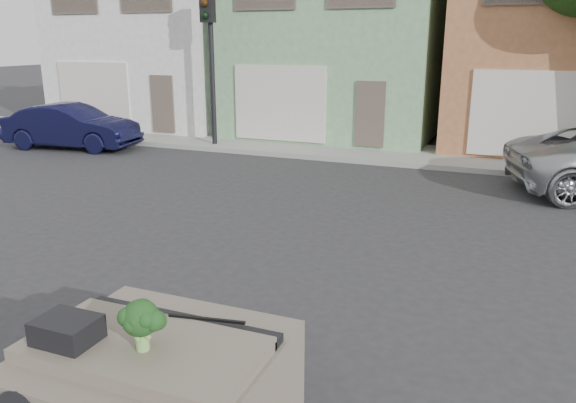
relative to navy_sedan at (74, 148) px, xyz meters
The scene contains 11 objects.
ground_plane 13.33m from the navy_sedan, 35.88° to the right, with size 120.00×120.00×0.00m, color #303033.
sidewalk 11.13m from the navy_sedan, 13.98° to the left, with size 40.00×3.00×0.15m, color gray.
townhouse_white 7.68m from the navy_sedan, 91.72° to the left, with size 7.20×8.20×7.55m, color white.
townhouse_mint 10.60m from the navy_sedan, 42.50° to the left, with size 7.20×8.20×7.55m, color #7DAB7C.
townhouse_tan 16.67m from the navy_sedan, 24.32° to the left, with size 7.20×8.20×7.55m, color #A76A44.
navy_sedan is the anchor object (origin of this frame).
traffic_signal 5.28m from the navy_sedan, 21.45° to the left, with size 0.40×0.40×5.10m, color black.
car_dashboard 15.29m from the navy_sedan, 45.03° to the right, with size 2.00×1.80×1.12m, color #6D6255.
instrument_hump 15.18m from the navy_sedan, 47.52° to the right, with size 0.48×0.38×0.20m, color black.
wiper_arm 15.26m from the navy_sedan, 43.28° to the right, with size 0.70×0.03×0.02m, color black.
broccoli 15.54m from the navy_sedan, 45.47° to the right, with size 0.35×0.35×0.43m, color #173714.
Camera 1 is at (2.59, -6.43, 3.47)m, focal length 35.00 mm.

